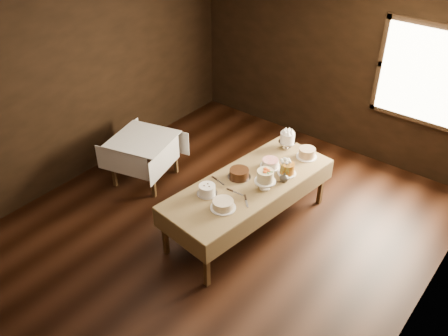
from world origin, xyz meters
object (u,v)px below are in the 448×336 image
Objects in this scene: cake_swirl at (207,190)px; flower_vase at (284,177)px; cake_server_e at (220,182)px; side_table at (143,143)px; cake_speckled at (307,153)px; cake_server_c at (264,172)px; cake_lattice at (270,164)px; cake_flowers at (265,180)px; cake_server_d at (277,182)px; cake_caramel at (287,169)px; display_table at (249,185)px; cake_server_a at (238,193)px; cake_cream at (223,205)px; cake_chocolate at (239,174)px; cake_server_b at (247,203)px; cake_meringue at (287,141)px.

cake_swirl is 2.16× the size of flower_vase.
side_table is at bearing -173.39° from cake_server_e.
cake_server_c is at bearing -109.69° from cake_speckled.
cake_lattice is 1.07× the size of cake_swirl.
cake_flowers is 0.24m from cake_server_d.
cake_caramel is at bearing 61.49° from cake_swirl.
display_table is at bearing -92.10° from cake_lattice.
cake_lattice is at bearing 74.46° from cake_swirl.
cake_server_a is at bearing 4.54° from cake_server_e.
cake_swirl reaches higher than cake_server_a.
cake_flowers is at bearing 75.31° from cake_cream.
cake_speckled is 0.56m from cake_lattice.
cake_swirl is at bearing -105.54° from cake_lattice.
cake_chocolate is 0.53m from cake_swirl.
cake_server_a is (-0.19, -0.29, -0.11)m from cake_flowers.
cake_speckled reaches higher than cake_cream.
cake_speckled reaches higher than cake_chocolate.
cake_flowers reaches higher than cake_server_e.
cake_chocolate is 1.13× the size of cake_swirl.
cake_caramel is 1.08× the size of cake_server_e.
cake_chocolate is (-0.18, -0.44, 0.01)m from cake_lattice.
cake_swirl is at bearing -125.99° from flower_vase.
cake_server_d is at bearing -115.69° from cake_server_c.
side_table is 3.70× the size of cake_speckled.
flower_vase is at bearing 40.85° from display_table.
cake_caramel is 0.95× the size of cake_flowers.
side_table is at bearing -166.26° from cake_caramel.
cake_cream reaches higher than cake_server_b.
cake_caramel reaches higher than cake_lattice.
side_table is 2.08m from cake_meringue.
cake_flowers is (2.07, 0.08, 0.21)m from side_table.
flower_vase reaches higher than cake_chocolate.
cake_lattice is at bearing 68.26° from cake_chocolate.
cake_lattice is 0.73m from cake_server_a.
flower_vase is at bearing 29.76° from cake_chocolate.
cake_speckled reaches higher than cake_server_a.
side_table is 2.11m from cake_server_b.
cake_server_c is 0.25m from cake_server_d.
display_table is 10.18× the size of cake_server_d.
cake_cream is 1.46× the size of cake_server_e.
cake_caramel is at bearing 58.73° from display_table.
cake_cream reaches higher than cake_server_c.
cake_server_e is (-0.51, 0.14, 0.00)m from cake_server_b.
cake_caramel is 0.17m from flower_vase.
cake_swirl is (-0.48, -0.53, -0.06)m from cake_flowers.
cake_speckled reaches higher than display_table.
cake_server_d is (0.21, 0.82, -0.05)m from cake_cream.
cake_server_e is (-0.55, -0.68, -0.07)m from cake_caramel.
cake_meringue reaches higher than cake_caramel.
cake_speckled is 2.28× the size of flower_vase.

